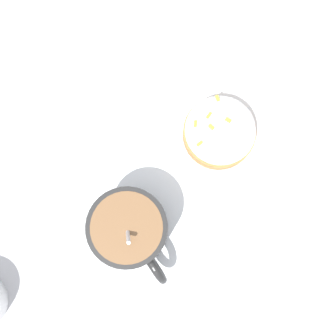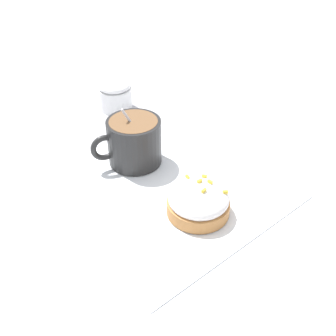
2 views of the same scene
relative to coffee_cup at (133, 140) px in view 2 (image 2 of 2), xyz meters
name	(u,v)px [view 2 (image 2 of 2)]	position (x,y,z in m)	size (l,w,h in m)	color
ground_plane	(165,185)	(0.08, -0.01, -0.04)	(3.00, 3.00, 0.00)	#B2B2B7
paper_napkin	(165,185)	(0.08, -0.01, -0.04)	(0.34, 0.32, 0.00)	white
coffee_cup	(133,140)	(0.00, 0.00, 0.00)	(0.08, 0.11, 0.10)	black
frosted_pastry	(198,201)	(0.15, -0.02, -0.02)	(0.09, 0.09, 0.05)	#B2753D
sugar_bowl	(115,94)	(-0.17, 0.09, -0.01)	(0.06, 0.06, 0.06)	white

